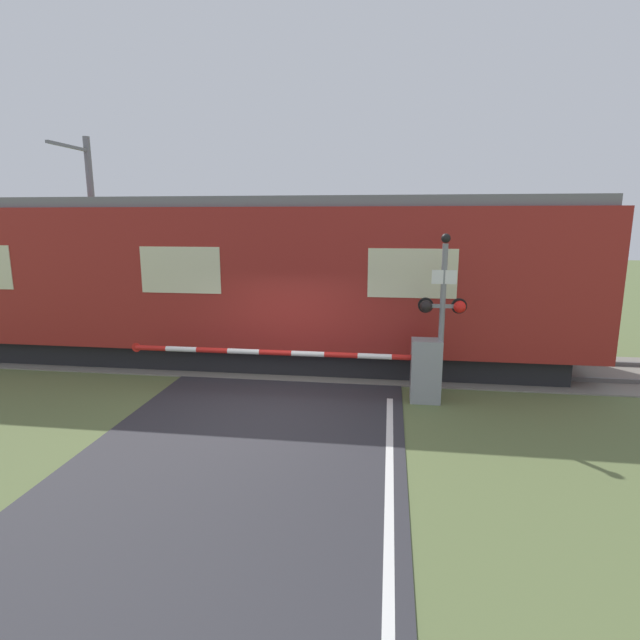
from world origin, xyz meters
TOP-DOWN VIEW (x-y plane):
  - ground_plane at (0.00, 0.00)m, footprint 80.00×80.00m
  - track_bed at (0.00, 3.43)m, footprint 36.00×3.20m
  - train at (-2.51, 3.43)m, footprint 18.99×2.88m
  - crossing_barrier at (2.44, 1.02)m, footprint 6.59×0.44m
  - signal_post at (3.27, 1.00)m, footprint 0.94×0.26m
  - catenary_pole at (-6.83, 5.60)m, footprint 0.20×1.90m

SIDE VIEW (x-z plane):
  - ground_plane at x=0.00m, z-range 0.00..0.00m
  - track_bed at x=0.00m, z-range -0.04..0.09m
  - crossing_barrier at x=2.44m, z-range 0.05..1.34m
  - signal_post at x=3.27m, z-range 0.23..3.61m
  - train at x=-2.51m, z-range 0.05..4.20m
  - catenary_pole at x=-6.83m, z-range 0.15..6.21m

